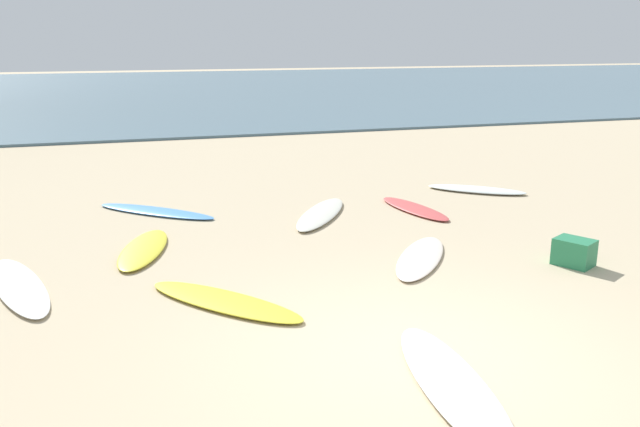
# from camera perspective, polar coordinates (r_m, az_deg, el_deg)

# --- Properties ---
(ground_plane) EXTENTS (120.00, 120.00, 0.00)m
(ground_plane) POSITION_cam_1_polar(r_m,az_deg,el_deg) (6.75, 8.30, -11.94)
(ground_plane) COLOR #C6B28E
(ocean_water) EXTENTS (120.00, 40.00, 0.08)m
(ocean_water) POSITION_cam_1_polar(r_m,az_deg,el_deg) (40.62, -13.81, 10.33)
(ocean_water) COLOR slate
(ocean_water) RESTS_ON ground_plane
(surfboard_0) EXTENTS (1.87, 2.06, 0.07)m
(surfboard_0) POSITION_cam_1_polar(r_m,az_deg,el_deg) (7.90, -8.25, -7.49)
(surfboard_0) COLOR yellow
(surfboard_0) RESTS_ON ground_plane
(surfboard_1) EXTENTS (1.19, 2.46, 0.08)m
(surfboard_1) POSITION_cam_1_polar(r_m,az_deg,el_deg) (9.08, -24.52, -5.70)
(surfboard_1) COLOR white
(surfboard_1) RESTS_ON ground_plane
(surfboard_2) EXTENTS (1.90, 1.70, 0.09)m
(surfboard_2) POSITION_cam_1_polar(r_m,az_deg,el_deg) (13.78, 13.33, 2.03)
(surfboard_2) COLOR white
(surfboard_2) RESTS_ON ground_plane
(surfboard_4) EXTENTS (0.83, 1.96, 0.07)m
(surfboard_4) POSITION_cam_1_polar(r_m,az_deg,el_deg) (12.07, 8.15, 0.43)
(surfboard_4) COLOR #D8514E
(surfboard_4) RESTS_ON ground_plane
(surfboard_5) EXTENTS (1.65, 1.97, 0.07)m
(surfboard_5) POSITION_cam_1_polar(r_m,az_deg,el_deg) (9.44, 8.66, -3.76)
(surfboard_5) COLOR #F2DFCC
(surfboard_5) RESTS_ON ground_plane
(surfboard_6) EXTENTS (2.15, 2.01, 0.07)m
(surfboard_6) POSITION_cam_1_polar(r_m,az_deg,el_deg) (12.13, -13.98, 0.19)
(surfboard_6) COLOR #4D94E5
(surfboard_6) RESTS_ON ground_plane
(surfboard_7) EXTENTS (1.72, 2.25, 0.09)m
(surfboard_7) POSITION_cam_1_polar(r_m,az_deg,el_deg) (11.57, 0.07, -0.01)
(surfboard_7) COLOR silver
(surfboard_7) RESTS_ON ground_plane
(surfboard_8) EXTENTS (1.08, 2.04, 0.08)m
(surfboard_8) POSITION_cam_1_polar(r_m,az_deg,el_deg) (10.00, -14.98, -2.97)
(surfboard_8) COLOR yellow
(surfboard_8) RESTS_ON ground_plane
(surfboard_9) EXTENTS (0.87, 2.39, 0.09)m
(surfboard_9) POSITION_cam_1_polar(r_m,az_deg,el_deg) (6.21, 11.30, -14.16)
(surfboard_9) COLOR white
(surfboard_9) RESTS_ON ground_plane
(beach_cooler) EXTENTS (0.57, 0.62, 0.37)m
(beach_cooler) POSITION_cam_1_polar(r_m,az_deg,el_deg) (9.71, 21.05, -3.13)
(beach_cooler) COLOR #287F51
(beach_cooler) RESTS_ON ground_plane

